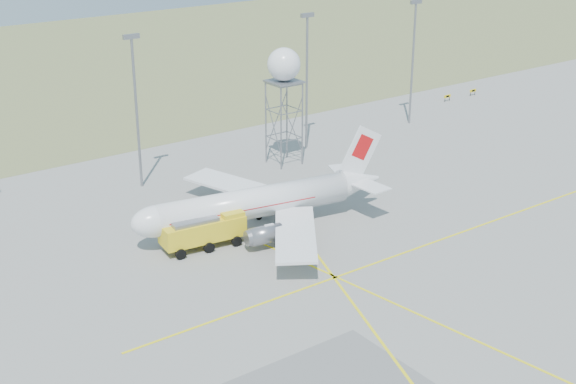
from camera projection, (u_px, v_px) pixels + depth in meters
grass_strip at (26, 74)px, 169.29m from camera, size 400.00×120.00×0.03m
mast_b at (136, 99)px, 103.87m from camera, size 2.20×0.50×20.50m
mast_c at (307, 70)px, 119.26m from camera, size 2.20×0.50×20.50m
mast_d at (413, 52)px, 131.35m from camera, size 2.20×0.50×20.50m
taxi_sign_near at (447, 97)px, 148.54m from camera, size 1.60×0.17×1.20m
taxi_sign_far at (473, 91)px, 152.38m from camera, size 1.60×0.17×1.20m
airliner_main at (258, 203)px, 93.89m from camera, size 32.09×30.84×10.94m
radar_tower at (284, 100)px, 113.36m from camera, size 4.68×4.68×16.94m
fire_truck at (205, 231)px, 90.05m from camera, size 9.86×4.73×3.82m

